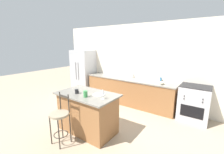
% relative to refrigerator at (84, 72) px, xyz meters
% --- Properties ---
extents(ground_plane, '(18.00, 18.00, 0.00)m').
position_rel_refrigerator_xyz_m(ground_plane, '(2.11, -0.30, -0.90)').
color(ground_plane, tan).
extents(wall_back, '(6.00, 0.07, 2.70)m').
position_rel_refrigerator_xyz_m(wall_back, '(2.11, 0.36, 0.45)').
color(wall_back, beige).
rests_on(wall_back, ground_plane).
extents(back_counter, '(3.16, 0.64, 0.90)m').
position_rel_refrigerator_xyz_m(back_counter, '(2.11, 0.06, -0.45)').
color(back_counter, '#936038').
rests_on(back_counter, ground_plane).
extents(sink_faucet, '(0.02, 0.13, 0.22)m').
position_rel_refrigerator_xyz_m(sink_faucet, '(2.11, 0.25, 0.13)').
color(sink_faucet, '#ADAFB5').
rests_on(sink_faucet, back_counter).
extents(kitchen_island, '(1.42, 0.83, 0.93)m').
position_rel_refrigerator_xyz_m(kitchen_island, '(2.15, -1.98, -0.43)').
color(kitchen_island, '#936038').
rests_on(kitchen_island, ground_plane).
extents(refrigerator, '(0.88, 0.71, 1.80)m').
position_rel_refrigerator_xyz_m(refrigerator, '(0.00, 0.00, 0.00)').
color(refrigerator, '#ADAFB5').
rests_on(refrigerator, ground_plane).
extents(oven_range, '(0.73, 0.64, 0.97)m').
position_rel_refrigerator_xyz_m(oven_range, '(4.11, 0.03, -0.42)').
color(oven_range, '#B7B7BC').
rests_on(oven_range, ground_plane).
extents(bar_stool_near, '(0.38, 0.38, 1.06)m').
position_rel_refrigerator_xyz_m(bar_stool_near, '(2.01, -2.64, -0.35)').
color(bar_stool_near, '#332D28').
rests_on(bar_stool_near, ground_plane).
extents(dinner_plate, '(0.28, 0.28, 0.02)m').
position_rel_refrigerator_xyz_m(dinner_plate, '(2.43, -1.90, 0.04)').
color(dinner_plate, white).
rests_on(dinner_plate, kitchen_island).
extents(wine_glass, '(0.08, 0.08, 0.21)m').
position_rel_refrigerator_xyz_m(wine_glass, '(2.65, -2.04, 0.19)').
color(wine_glass, white).
rests_on(wine_glass, kitchen_island).
extents(coffee_mug, '(0.12, 0.08, 0.10)m').
position_rel_refrigerator_xyz_m(coffee_mug, '(1.95, -2.11, 0.08)').
color(coffee_mug, '#232326').
rests_on(coffee_mug, kitchen_island).
extents(tumbler_cup, '(0.09, 0.09, 0.14)m').
position_rel_refrigerator_xyz_m(tumbler_cup, '(2.28, -2.16, 0.10)').
color(tumbler_cup, '#3D934C').
rests_on(tumbler_cup, kitchen_island).
extents(pumpkin_decoration, '(0.13, 0.13, 0.12)m').
position_rel_refrigerator_xyz_m(pumpkin_decoration, '(3.26, -0.06, 0.05)').
color(pumpkin_decoration, beige).
rests_on(pumpkin_decoration, back_counter).
extents(soap_bottle, '(0.06, 0.06, 0.16)m').
position_rel_refrigerator_xyz_m(soap_bottle, '(3.12, 0.26, 0.06)').
color(soap_bottle, teal).
rests_on(soap_bottle, back_counter).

